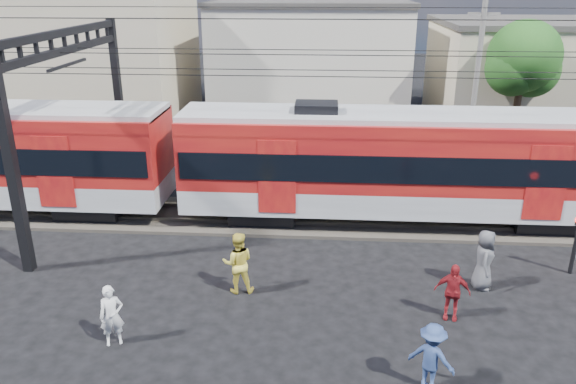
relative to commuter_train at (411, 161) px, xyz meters
The scene contains 16 objects.
ground 8.64m from the commuter_train, 105.45° to the right, with size 120.00×120.00×0.00m, color black.
track_bed 3.22m from the commuter_train, behind, with size 70.00×3.40×0.12m, color #2D2823.
rail_near 3.22m from the commuter_train, 161.26° to the right, with size 70.00×0.12×0.12m, color #59544C.
rail_far 3.22m from the commuter_train, 161.26° to the left, with size 70.00×0.12×0.12m, color #59544C.
commuter_train is the anchor object (origin of this frame).
catenary 11.20m from the commuter_train, behind, with size 70.00×9.30×7.52m.
building_west 25.10m from the commuter_train, 140.21° to the left, with size 14.28×10.20×9.30m.
building_midwest 19.50m from the commuter_train, 102.50° to the left, with size 12.24×12.24×7.30m.
building_mideast 19.89m from the commuter_train, 53.62° to the left, with size 16.32×10.20×6.30m.
utility_pole_mid 8.24m from the commuter_train, 61.57° to the left, with size 1.80×0.24×8.50m.
tree_near 12.48m from the commuter_train, 55.35° to the left, with size 3.82×3.64×6.72m.
pedestrian_a 11.59m from the commuter_train, 135.63° to the right, with size 0.58×0.38×1.59m, color silver.
pedestrian_b 7.79m from the commuter_train, 135.88° to the right, with size 0.90×0.70×1.85m, color #E1CE46.
pedestrian_c 9.30m from the commuter_train, 94.05° to the right, with size 1.04×0.60×1.62m, color navy.
pedestrian_d 6.52m from the commuter_train, 86.66° to the right, with size 0.94×0.39×1.60m, color maroon.
pedestrian_e 5.13m from the commuter_train, 70.96° to the right, with size 0.89×0.58×1.83m, color #48484D.
Camera 1 is at (-0.86, -11.48, 8.51)m, focal length 35.00 mm.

